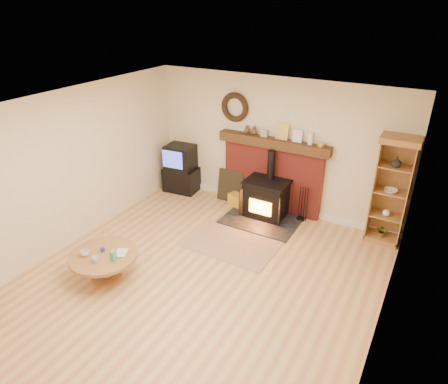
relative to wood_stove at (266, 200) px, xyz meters
The scene contains 11 objects.
ground 2.31m from the wood_stove, 91.51° to the right, with size 5.50×5.50×0.00m, color #B9804D.
room_shell 2.56m from the wood_stove, 92.05° to the right, with size 5.02×5.52×2.61m.
chimney_breast 0.59m from the wood_stove, 98.53° to the left, with size 2.20×0.22×1.78m.
wood_stove is the anchor object (origin of this frame).
area_rug 1.20m from the wood_stove, 94.95° to the right, with size 1.52×1.05×0.01m, color brown.
tv_unit 2.10m from the wood_stove, behind, with size 0.75×0.56×1.04m.
curio_cabinet 2.22m from the wood_stove, ahead, with size 0.61×0.44×1.90m.
firelog_box 0.67m from the wood_stove, 168.53° to the left, with size 0.43×0.27×0.27m, color yellow.
leaning_painting 0.96m from the wood_stove, 163.34° to the left, with size 0.56×0.03×0.67m, color black.
fire_tools 0.72m from the wood_stove, 18.98° to the left, with size 0.19×0.16×0.70m.
coffee_table 3.19m from the wood_stove, 114.84° to the right, with size 1.01×1.01×0.59m.
Camera 1 is at (2.68, -4.00, 3.87)m, focal length 32.00 mm.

